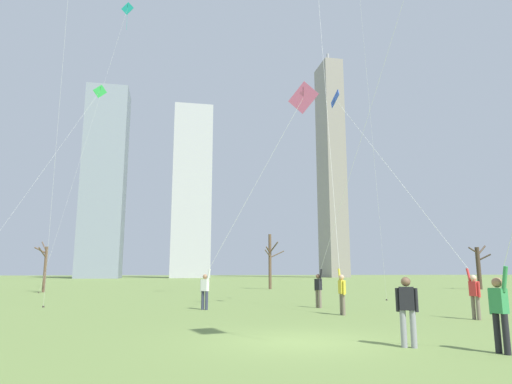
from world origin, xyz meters
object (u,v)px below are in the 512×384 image
Objects in this scene: kite_flyer_midfield_left_blue at (437,241)px; kite_flyer_midfield_right_red at (329,251)px; kite_flyer_foreground_left_pink at (230,240)px; bare_tree_right_of_center at (45,266)px; distant_kite_high_overhead_teal at (121,29)px; bare_tree_leftmost at (479,266)px; bystander_watching_nearby at (407,308)px; distant_kite_drifting_left_green at (89,107)px; bare_tree_left_of_center at (270,260)px; kite_flyer_foreground_right_white at (337,236)px.

kite_flyer_midfield_right_red is (-3.09, 4.14, -0.24)m from kite_flyer_midfield_left_blue.
kite_flyer_foreground_left_pink reaches higher than bare_tree_right_of_center.
distant_kite_high_overhead_teal is 6.15× the size of bare_tree_leftmost.
bystander_watching_nearby is 25.91m from distant_kite_drifting_left_green.
bystander_watching_nearby is at bearing -128.65° from kite_flyer_midfield_left_blue.
kite_flyer_foreground_left_pink is at bearing 150.56° from kite_flyer_midfield_left_blue.
distant_kite_high_overhead_teal reaches higher than bare_tree_leftmost.
kite_flyer_foreground_left_pink is 29.57m from distant_kite_high_overhead_teal.
bare_tree_right_of_center is at bearing 116.93° from bystander_watching_nearby.
bystander_watching_nearby is at bearing -75.80° from kite_flyer_foreground_left_pink.
bystander_watching_nearby is 34.71m from bare_tree_left_of_center.
bare_tree_right_of_center is at bearing 130.83° from kite_flyer_midfield_right_red.
kite_flyer_foreground_right_white is 4.00× the size of bare_tree_left_of_center.
bare_tree_right_of_center is (-18.01, 20.85, -0.48)m from kite_flyer_midfield_right_red.
bystander_watching_nearby is 39.55m from distant_kite_high_overhead_teal.
kite_flyer_midfield_right_red reaches higher than bare_tree_leftmost.
distant_kite_drifting_left_green reaches higher than kite_flyer_foreground_left_pink.
bare_tree_right_of_center is (-4.78, 11.24, -10.47)m from distant_kite_drifting_left_green.
kite_flyer_midfield_left_blue is at bearing -53.28° from kite_flyer_midfield_right_red.
kite_flyer_foreground_left_pink is (-4.47, 2.28, -0.12)m from kite_flyer_foreground_right_white.
bare_tree_left_of_center reaches higher than bystander_watching_nearby.
distant_kite_high_overhead_teal is at bearing 122.98° from kite_flyer_midfield_right_red.
kite_flyer_midfield_left_blue is 35.53m from distant_kite_high_overhead_teal.
kite_flyer_foreground_left_pink is 1.96× the size of bare_tree_left_of_center.
kite_flyer_foreground_right_white is 5.01× the size of bare_tree_leftmost.
bare_tree_right_of_center is (-15.96, 31.42, 1.33)m from bystander_watching_nearby.
bystander_watching_nearby is at bearing -61.01° from distant_kite_drifting_left_green.
bare_tree_right_of_center is at bearing 113.03° from distant_kite_drifting_left_green.
distant_kite_high_overhead_teal is 4.91× the size of bare_tree_left_of_center.
distant_kite_drifting_left_green is (-11.18, 20.18, 11.80)m from bystander_watching_nearby.
bare_tree_right_of_center is (-21.10, 24.99, -0.72)m from kite_flyer_midfield_left_blue.
bare_tree_right_of_center is 40.92m from bare_tree_leftmost.
kite_flyer_foreground_right_white is 31.46m from bare_tree_leftmost.
bare_tree_left_of_center is (-20.35, 4.53, 0.64)m from bare_tree_leftmost.
bystander_watching_nearby is 0.11× the size of distant_kite_drifting_left_green.
kite_flyer_foreground_right_white is 13.57× the size of bystander_watching_nearby.
bare_tree_right_of_center is 1.00× the size of bare_tree_leftmost.
kite_flyer_foreground_left_pink is 0.74× the size of distant_kite_drifting_left_green.
kite_flyer_midfield_left_blue is (7.89, -4.46, -0.23)m from kite_flyer_foreground_left_pink.
distant_kite_drifting_left_green is at bearing 138.09° from kite_flyer_foreground_right_white.
kite_flyer_foreground_left_pink is 2.47× the size of bare_tree_right_of_center.
kite_flyer_foreground_left_pink is 0.92× the size of kite_flyer_midfield_left_blue.
bare_tree_left_of_center is at bearing 8.11° from bare_tree_right_of_center.
distant_kite_high_overhead_teal is at bearing 109.45° from bystander_watching_nearby.
distant_kite_drifting_left_green is 3.32× the size of bare_tree_leftmost.
distant_kite_high_overhead_teal is 6.16× the size of bare_tree_right_of_center.
kite_flyer_foreground_left_pink is at bearing -47.80° from distant_kite_drifting_left_green.
bare_tree_left_of_center reaches higher than bare_tree_leftmost.
bystander_watching_nearby is at bearing -63.07° from bare_tree_right_of_center.
distant_kite_high_overhead_teal reaches higher than bystander_watching_nearby.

